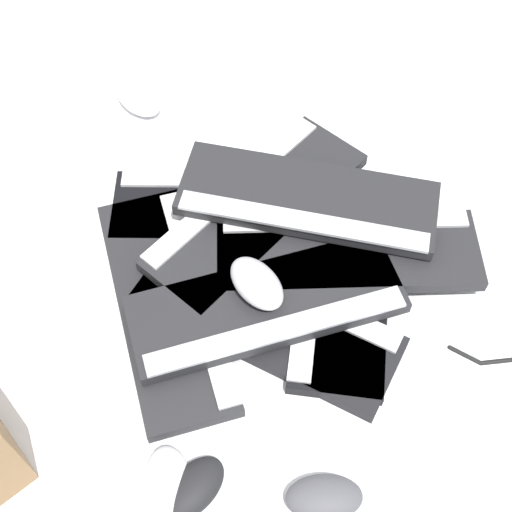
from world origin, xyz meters
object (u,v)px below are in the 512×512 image
(keyboard_7, at_px, (267,306))
(mouse_2, at_px, (169,483))
(mouse_3, at_px, (257,283))
(keyboard_6, at_px, (307,200))
(mouse_1, at_px, (192,489))
(keyboard_5, at_px, (348,251))
(mouse_5, at_px, (324,497))
(keyboard_2, at_px, (167,303))
(keyboard_4, at_px, (256,209))
(keyboard_0, at_px, (342,275))
(keyboard_1, at_px, (235,207))
(keyboard_3, at_px, (267,319))
(mouse_4, at_px, (139,99))

(keyboard_7, distance_m, mouse_2, 0.31)
(keyboard_7, height_order, mouse_3, mouse_3)
(keyboard_6, xyz_separation_m, mouse_1, (-0.26, -0.44, -0.05))
(keyboard_5, height_order, mouse_5, keyboard_5)
(mouse_5, bearing_deg, keyboard_2, -55.19)
(keyboard_4, bearing_deg, keyboard_7, -94.96)
(keyboard_4, bearing_deg, keyboard_0, -48.81)
(keyboard_1, height_order, keyboard_5, keyboard_5)
(keyboard_2, relative_size, keyboard_4, 1.04)
(keyboard_1, distance_m, keyboard_4, 0.06)
(keyboard_5, distance_m, keyboard_6, 0.11)
(keyboard_6, xyz_separation_m, keyboard_7, (-0.10, -0.18, -0.03))
(keyboard_1, relative_size, keyboard_6, 0.99)
(keyboard_4, bearing_deg, keyboard_6, -11.24)
(keyboard_1, bearing_deg, keyboard_3, -86.30)
(keyboard_2, xyz_separation_m, keyboard_5, (0.31, 0.03, 0.03))
(keyboard_1, relative_size, keyboard_4, 1.05)
(mouse_2, distance_m, mouse_3, 0.33)
(keyboard_6, distance_m, mouse_3, 0.19)
(keyboard_2, distance_m, keyboard_5, 0.31)
(mouse_1, bearing_deg, keyboard_1, 37.23)
(keyboard_0, xyz_separation_m, keyboard_4, (-0.12, 0.14, 0.03))
(keyboard_1, distance_m, keyboard_3, 0.24)
(keyboard_2, xyz_separation_m, keyboard_3, (0.16, -0.06, 0.00))
(keyboard_0, height_order, keyboard_5, keyboard_5)
(keyboard_6, bearing_deg, keyboard_1, 156.75)
(mouse_1, distance_m, mouse_4, 0.78)
(keyboard_5, xyz_separation_m, keyboard_6, (-0.05, 0.10, 0.03))
(keyboard_0, bearing_deg, keyboard_4, 131.19)
(keyboard_5, relative_size, mouse_4, 4.15)
(keyboard_5, height_order, mouse_3, mouse_3)
(keyboard_2, distance_m, keyboard_3, 0.17)
(keyboard_1, xyz_separation_m, keyboard_4, (0.03, -0.03, 0.03))
(keyboard_2, distance_m, mouse_2, 0.30)
(keyboard_3, height_order, mouse_3, mouse_3)
(keyboard_3, bearing_deg, mouse_2, -127.85)
(mouse_1, bearing_deg, mouse_4, 53.89)
(mouse_3, height_order, mouse_4, mouse_3)
(keyboard_0, distance_m, mouse_3, 0.17)
(keyboard_1, relative_size, mouse_5, 4.18)
(keyboard_2, distance_m, mouse_3, 0.16)
(keyboard_6, relative_size, mouse_5, 4.22)
(keyboard_7, bearing_deg, mouse_5, -84.92)
(mouse_3, bearing_deg, mouse_1, -53.11)
(mouse_2, distance_m, mouse_4, 0.77)
(keyboard_4, bearing_deg, mouse_1, -110.71)
(keyboard_2, distance_m, keyboard_4, 0.23)
(keyboard_6, distance_m, mouse_4, 0.44)
(keyboard_2, relative_size, keyboard_7, 1.00)
(keyboard_2, bearing_deg, keyboard_1, 51.23)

